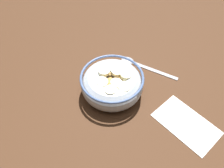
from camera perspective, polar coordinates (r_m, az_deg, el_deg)
ground_plane at (r=60.38cm, az=-0.00°, el=-2.42°), size 122.62×122.62×2.00cm
cereal_bowl at (r=57.08cm, az=0.02°, el=0.10°), size 15.33×15.33×6.24cm
spoon at (r=66.13cm, az=6.06°, el=5.03°), size 15.17×10.21×0.80cm
folded_napkin at (r=56.80cm, az=17.62°, el=-9.18°), size 15.65×11.20×0.30cm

